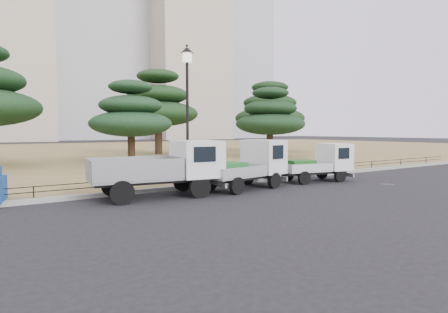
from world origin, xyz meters
TOP-DOWN VIEW (x-y plane):
  - ground at (0.00, 0.00)m, footprint 220.00×220.00m
  - lawn at (0.00, 30.60)m, footprint 120.00×56.00m
  - curb at (0.00, 2.60)m, footprint 120.00×0.25m
  - truck_large at (-2.90, 1.44)m, footprint 4.76×2.31m
  - truck_kei_front at (0.79, 1.33)m, footprint 3.95×2.21m
  - truck_kei_rear at (4.83, 1.21)m, footprint 3.56×1.97m
  - street_lamp at (-1.21, 2.90)m, footprint 0.50×0.50m
  - pipe_fence at (0.00, 2.75)m, footprint 38.00×0.04m
  - manhole at (6.50, -1.20)m, footprint 0.60×0.60m
  - pine_center_left at (0.21, 13.71)m, footprint 5.50×5.50m
  - pine_center_right at (5.69, 21.77)m, footprint 7.41×7.41m
  - pine_east_near at (11.71, 12.85)m, footprint 5.70×5.70m
  - pine_east_far at (17.31, 19.52)m, footprint 7.30×7.30m
  - tower_east at (40.00, 82.00)m, footprint 20.00×18.00m
  - tower_far_east at (58.00, 90.00)m, footprint 24.00×20.00m
  - radio_tower at (72.00, 85.00)m, footprint 1.80×1.80m

SIDE VIEW (x-z plane):
  - ground at x=0.00m, z-range 0.00..0.00m
  - manhole at x=6.50m, z-range 0.00..0.01m
  - lawn at x=0.00m, z-range 0.00..0.15m
  - curb at x=0.00m, z-range 0.00..0.16m
  - pipe_fence at x=0.00m, z-range 0.24..0.64m
  - truck_kei_rear at x=4.83m, z-range 0.00..1.76m
  - truck_kei_front at x=0.79m, z-range -0.01..1.97m
  - truck_large at x=-2.90m, z-range 0.11..2.11m
  - pine_center_left at x=0.21m, z-range 0.58..6.17m
  - pine_east_near at x=11.71m, z-range 0.59..6.36m
  - street_lamp at x=-1.21m, z-range 1.14..6.76m
  - pine_east_far at x=17.31m, z-range 0.71..8.05m
  - pine_center_right at x=5.69m, z-range 0.77..8.63m
  - tower_east at x=40.00m, z-range 0.00..48.00m
  - radio_tower at x=72.00m, z-range -1.46..61.54m
  - tower_far_east at x=58.00m, z-range 0.00..70.00m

